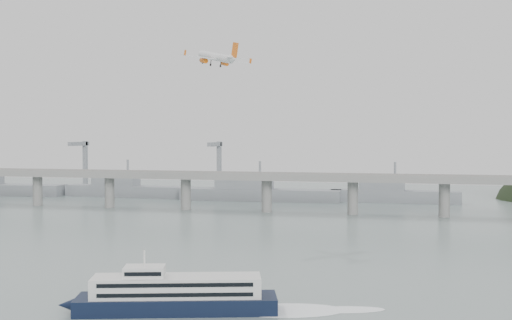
# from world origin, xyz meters

# --- Properties ---
(ground) EXTENTS (900.00, 900.00, 0.00)m
(ground) POSITION_xyz_m (0.00, 0.00, 0.00)
(ground) COLOR slate
(ground) RESTS_ON ground
(bridge) EXTENTS (800.00, 22.00, 23.90)m
(bridge) POSITION_xyz_m (-1.15, 200.00, 17.65)
(bridge) COLOR gray
(bridge) RESTS_ON ground
(distant_fleet) EXTENTS (453.00, 60.90, 40.00)m
(distant_fleet) POSITION_xyz_m (-155.36, 265.08, 6.22)
(distant_fleet) COLOR gray
(distant_fleet) RESTS_ON ground
(ferry) EXTENTS (82.17, 32.53, 15.88)m
(ferry) POSITION_xyz_m (-1.07, -23.98, 4.31)
(ferry) COLOR black
(ferry) RESTS_ON ground
(airliner) EXTENTS (29.28, 28.57, 9.58)m
(airliner) POSITION_xyz_m (-28.70, 98.67, 78.92)
(airliner) COLOR silver
(airliner) RESTS_ON ground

